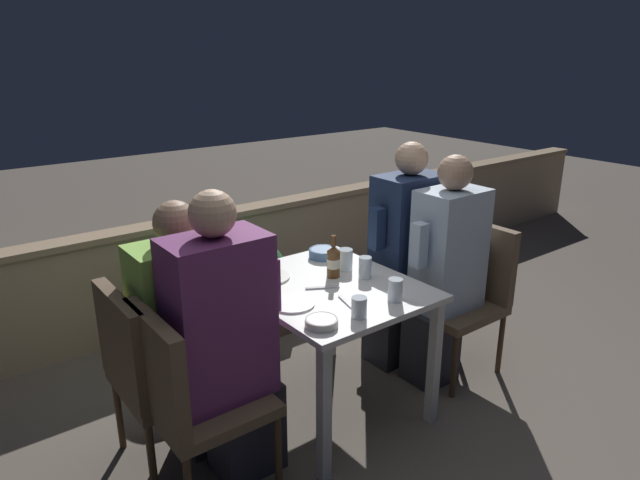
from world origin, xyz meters
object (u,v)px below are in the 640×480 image
(person_purple_stripe, at_px, (227,343))
(chair_right_near, at_px, (466,285))
(person_navy_jumper, at_px, (403,255))
(chair_right_far, at_px, (425,271))
(beer_bottle, at_px, (333,261))
(chair_left_near, at_px, (184,390))
(person_green_blouse, at_px, (191,331))
(person_blue_shirt, at_px, (444,271))
(chair_left_far, at_px, (149,365))

(person_purple_stripe, relative_size, chair_right_near, 1.51)
(person_navy_jumper, bearing_deg, person_purple_stripe, -167.52)
(chair_right_far, height_order, beer_bottle, beer_bottle)
(chair_left_near, bearing_deg, chair_right_near, -0.01)
(person_green_blouse, distance_m, person_blue_shirt, 1.44)
(chair_left_near, height_order, person_green_blouse, person_green_blouse)
(chair_left_near, xyz_separation_m, beer_bottle, (0.95, 0.21, 0.28))
(person_blue_shirt, distance_m, person_navy_jumper, 0.30)
(chair_left_near, relative_size, chair_right_far, 1.00)
(person_blue_shirt, bearing_deg, person_navy_jumper, 94.55)
(chair_right_far, bearing_deg, beer_bottle, -173.81)
(chair_right_near, height_order, person_navy_jumper, person_navy_jumper)
(person_navy_jumper, bearing_deg, chair_left_near, -169.12)
(chair_left_near, xyz_separation_m, person_green_blouse, (0.17, 0.28, 0.10))
(person_blue_shirt, relative_size, chair_right_far, 1.49)
(person_blue_shirt, xyz_separation_m, person_navy_jumper, (-0.02, 0.30, 0.01))
(chair_right_far, bearing_deg, person_green_blouse, -179.21)
(chair_left_near, distance_m, person_navy_jumper, 1.59)
(person_green_blouse, bearing_deg, chair_right_far, 0.79)
(chair_right_near, bearing_deg, person_blue_shirt, -180.00)
(chair_left_far, bearing_deg, beer_bottle, -3.81)
(chair_left_far, distance_m, person_blue_shirt, 1.65)
(person_purple_stripe, bearing_deg, person_blue_shirt, -0.01)
(chair_left_near, relative_size, person_green_blouse, 0.71)
(person_green_blouse, xyz_separation_m, person_blue_shirt, (1.41, -0.28, 0.04))
(chair_left_near, distance_m, chair_left_far, 0.28)
(chair_right_near, distance_m, person_blue_shirt, 0.25)
(person_purple_stripe, relative_size, person_green_blouse, 1.08)
(chair_left_far, xyz_separation_m, person_green_blouse, (0.21, 0.00, 0.10))
(chair_right_near, height_order, beer_bottle, beer_bottle)
(chair_left_near, distance_m, person_green_blouse, 0.34)
(beer_bottle, bearing_deg, person_blue_shirt, -18.53)
(beer_bottle, bearing_deg, person_purple_stripe, -164.17)
(person_navy_jumper, xyz_separation_m, beer_bottle, (-0.61, -0.09, 0.13))
(chair_right_far, height_order, person_navy_jumper, person_navy_jumper)
(chair_left_far, height_order, beer_bottle, beer_bottle)
(person_green_blouse, bearing_deg, chair_left_far, 180.00)
(chair_left_near, relative_size, beer_bottle, 3.91)
(chair_right_near, relative_size, person_blue_shirt, 0.67)
(chair_left_near, distance_m, beer_bottle, 1.01)
(chair_left_far, distance_m, person_navy_jumper, 1.60)
(chair_right_far, bearing_deg, person_navy_jumper, -180.00)
(person_purple_stripe, height_order, chair_right_near, person_purple_stripe)
(person_purple_stripe, distance_m, person_blue_shirt, 1.37)
(person_purple_stripe, distance_m, chair_left_far, 0.40)
(chair_left_near, relative_size, chair_left_far, 1.00)
(chair_right_far, xyz_separation_m, beer_bottle, (-0.81, -0.09, 0.28))
(person_blue_shirt, bearing_deg, chair_left_near, 179.99)
(chair_left_near, xyz_separation_m, person_purple_stripe, (0.20, 0.00, 0.15))
(beer_bottle, bearing_deg, chair_left_near, -167.47)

